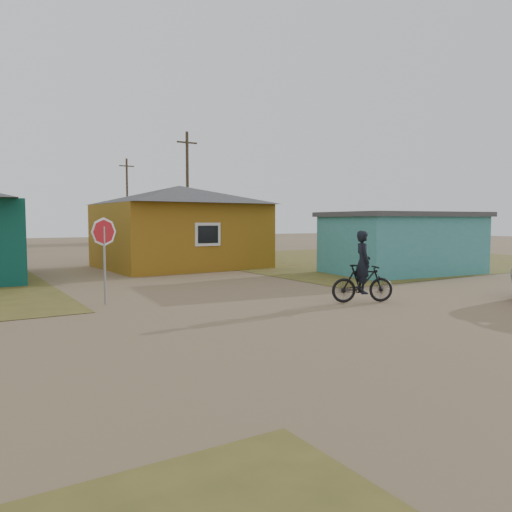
{
  "coord_description": "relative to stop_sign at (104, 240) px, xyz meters",
  "views": [
    {
      "loc": [
        -7.02,
        -8.29,
        2.26
      ],
      "look_at": [
        -0.01,
        3.0,
        1.3
      ],
      "focal_mm": 35.0,
      "sensor_mm": 36.0,
      "label": 1
    }
  ],
  "objects": [
    {
      "name": "utility_pole_near",
      "position": [
        9.97,
        16.91,
        2.42
      ],
      "size": [
        1.4,
        0.2,
        8.0
      ],
      "color": "#423527",
      "rests_on": "ground"
    },
    {
      "name": "shed_turquoise",
      "position": [
        12.97,
        1.41,
        -0.41
      ],
      "size": [
        6.71,
        4.93,
        2.6
      ],
      "color": "teal",
      "rests_on": "ground"
    },
    {
      "name": "ground",
      "position": [
        3.47,
        -5.09,
        -1.72
      ],
      "size": [
        120.0,
        120.0,
        0.0
      ],
      "primitive_type": "plane",
      "color": "#7F6649"
    },
    {
      "name": "house_yellow",
      "position": [
        5.97,
        8.91,
        0.28
      ],
      "size": [
        7.72,
        6.76,
        3.9
      ],
      "color": "#916216",
      "rests_on": "ground"
    },
    {
      "name": "cyclist",
      "position": [
        6.11,
        -3.38,
        -1.0
      ],
      "size": [
        1.8,
        1.14,
        1.97
      ],
      "color": "black",
      "rests_on": "ground"
    },
    {
      "name": "grass_ne",
      "position": [
        17.47,
        7.91,
        -1.72
      ],
      "size": [
        20.0,
        18.0,
        0.0
      ],
      "primitive_type": "cube",
      "color": "brown",
      "rests_on": "ground"
    },
    {
      "name": "house_beige_east",
      "position": [
        13.47,
        34.91,
        0.14
      ],
      "size": [
        6.95,
        6.05,
        3.6
      ],
      "color": "tan",
      "rests_on": "ground"
    },
    {
      "name": "stop_sign",
      "position": [
        0.0,
        0.0,
        0.0
      ],
      "size": [
        0.76,
        0.08,
        2.33
      ],
      "color": "gray",
      "rests_on": "ground"
    },
    {
      "name": "utility_pole_far",
      "position": [
        10.97,
        32.91,
        2.42
      ],
      "size": [
        1.4,
        0.2,
        8.0
      ],
      "color": "#423527",
      "rests_on": "ground"
    }
  ]
}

